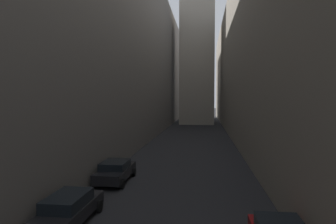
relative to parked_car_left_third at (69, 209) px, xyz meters
name	(u,v)px	position (x,y,z in m)	size (l,w,h in m)	color
ground_plane	(192,139)	(4.40, 28.88, -0.76)	(264.00, 264.00, 0.00)	#232326
building_block_left	(111,55)	(-8.23, 30.88, 11.72)	(14.25, 108.00, 24.95)	slate
building_block_right	(275,59)	(16.07, 30.88, 10.68)	(12.34, 108.00, 22.88)	gray
parked_car_left_third	(69,209)	(0.00, 0.00, 0.00)	(1.89, 4.49, 1.44)	black
parked_car_left_far	(115,171)	(0.00, 6.93, 0.00)	(2.06, 4.43, 1.44)	black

